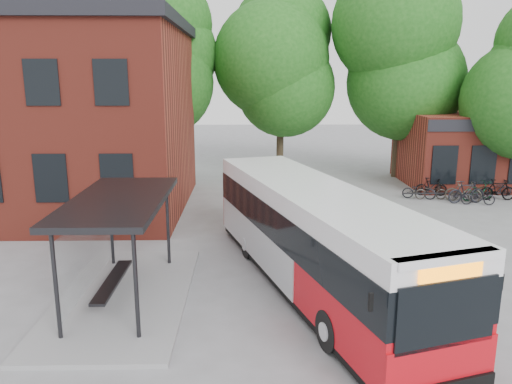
{
  "coord_description": "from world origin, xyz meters",
  "views": [
    {
      "loc": [
        -1.09,
        -13.89,
        6.0
      ],
      "look_at": [
        -0.76,
        3.34,
        2.0
      ],
      "focal_mm": 35.0,
      "sensor_mm": 36.0,
      "label": 1
    }
  ],
  "objects_px": {
    "bicycle_6": "(478,191)",
    "bicycle_1": "(431,187)",
    "bicycle_5": "(463,192)",
    "city_bus": "(313,238)",
    "bicycle_2": "(431,191)",
    "bicycle_4": "(478,197)",
    "bicycle_0": "(419,191)",
    "bicycle_7": "(498,190)",
    "bus_shelter": "(121,248)",
    "bicycle_extra_0": "(494,187)",
    "bicycle_3": "(466,192)"
  },
  "relations": [
    {
      "from": "bicycle_0",
      "to": "bicycle_5",
      "type": "relative_size",
      "value": 0.95
    },
    {
      "from": "bus_shelter",
      "to": "bicycle_3",
      "type": "distance_m",
      "value": 17.47
    },
    {
      "from": "bus_shelter",
      "to": "bicycle_4",
      "type": "height_order",
      "value": "bus_shelter"
    },
    {
      "from": "bicycle_5",
      "to": "city_bus",
      "type": "bearing_deg",
      "value": 158.56
    },
    {
      "from": "bicycle_2",
      "to": "bicycle_7",
      "type": "bearing_deg",
      "value": -92.76
    },
    {
      "from": "bicycle_1",
      "to": "bicycle_5",
      "type": "distance_m",
      "value": 1.72
    },
    {
      "from": "bicycle_6",
      "to": "bicycle_1",
      "type": "bearing_deg",
      "value": 45.71
    },
    {
      "from": "city_bus",
      "to": "bicycle_5",
      "type": "xyz_separation_m",
      "value": [
        8.71,
        9.95,
        -0.97
      ]
    },
    {
      "from": "bicycle_5",
      "to": "bicycle_7",
      "type": "distance_m",
      "value": 1.85
    },
    {
      "from": "bicycle_6",
      "to": "bicycle_2",
      "type": "bearing_deg",
      "value": 67.79
    },
    {
      "from": "city_bus",
      "to": "bicycle_6",
      "type": "relative_size",
      "value": 6.46
    },
    {
      "from": "bicycle_1",
      "to": "bicycle_3",
      "type": "distance_m",
      "value": 1.95
    },
    {
      "from": "city_bus",
      "to": "bicycle_5",
      "type": "height_order",
      "value": "city_bus"
    },
    {
      "from": "bicycle_5",
      "to": "bicycle_6",
      "type": "height_order",
      "value": "bicycle_5"
    },
    {
      "from": "bicycle_3",
      "to": "bicycle_extra_0",
      "type": "distance_m",
      "value": 2.71
    },
    {
      "from": "bicycle_2",
      "to": "bicycle_4",
      "type": "relative_size",
      "value": 1.0
    },
    {
      "from": "city_bus",
      "to": "bicycle_2",
      "type": "bearing_deg",
      "value": 38.36
    },
    {
      "from": "bicycle_0",
      "to": "bicycle_extra_0",
      "type": "height_order",
      "value": "bicycle_0"
    },
    {
      "from": "bicycle_0",
      "to": "bicycle_2",
      "type": "relative_size",
      "value": 1.03
    },
    {
      "from": "bicycle_0",
      "to": "bicycle_2",
      "type": "height_order",
      "value": "bicycle_0"
    },
    {
      "from": "bicycle_3",
      "to": "bicycle_6",
      "type": "height_order",
      "value": "bicycle_3"
    },
    {
      "from": "bus_shelter",
      "to": "bicycle_1",
      "type": "bearing_deg",
      "value": 42.81
    },
    {
      "from": "city_bus",
      "to": "bicycle_3",
      "type": "xyz_separation_m",
      "value": [
        8.73,
        9.67,
        -0.93
      ]
    },
    {
      "from": "bicycle_4",
      "to": "bicycle_6",
      "type": "distance_m",
      "value": 1.02
    },
    {
      "from": "bicycle_2",
      "to": "bicycle_7",
      "type": "height_order",
      "value": "bicycle_7"
    },
    {
      "from": "city_bus",
      "to": "bus_shelter",
      "type": "bearing_deg",
      "value": 170.69
    },
    {
      "from": "bicycle_4",
      "to": "bicycle_6",
      "type": "xyz_separation_m",
      "value": [
        0.39,
        0.94,
        0.07
      ]
    },
    {
      "from": "bicycle_1",
      "to": "bicycle_4",
      "type": "distance_m",
      "value": 2.48
    },
    {
      "from": "city_bus",
      "to": "bicycle_6",
      "type": "distance_m",
      "value": 14.07
    },
    {
      "from": "bicycle_2",
      "to": "bicycle_3",
      "type": "height_order",
      "value": "bicycle_3"
    },
    {
      "from": "bicycle_1",
      "to": "bicycle_extra_0",
      "type": "relative_size",
      "value": 0.99
    },
    {
      "from": "city_bus",
      "to": "bicycle_1",
      "type": "xyz_separation_m",
      "value": [
        7.6,
        11.27,
        -1.01
      ]
    },
    {
      "from": "bicycle_5",
      "to": "bicycle_6",
      "type": "distance_m",
      "value": 0.91
    },
    {
      "from": "bicycle_0",
      "to": "bicycle_7",
      "type": "xyz_separation_m",
      "value": [
        3.8,
        -0.35,
        0.11
      ]
    },
    {
      "from": "bicycle_1",
      "to": "bicycle_2",
      "type": "relative_size",
      "value": 1.01
    },
    {
      "from": "city_bus",
      "to": "bicycle_7",
      "type": "bearing_deg",
      "value": 27.36
    },
    {
      "from": "bicycle_1",
      "to": "bus_shelter",
      "type": "bearing_deg",
      "value": 140.66
    },
    {
      "from": "bus_shelter",
      "to": "bicycle_2",
      "type": "distance_m",
      "value": 16.87
    },
    {
      "from": "bus_shelter",
      "to": "bicycle_2",
      "type": "relative_size",
      "value": 4.49
    },
    {
      "from": "bicycle_3",
      "to": "bicycle_1",
      "type": "bearing_deg",
      "value": 29.1
    },
    {
      "from": "bicycle_4",
      "to": "bicycle_7",
      "type": "distance_m",
      "value": 1.64
    },
    {
      "from": "bicycle_1",
      "to": "bicycle_3",
      "type": "height_order",
      "value": "bicycle_3"
    },
    {
      "from": "bicycle_6",
      "to": "bicycle_extra_0",
      "type": "bearing_deg",
      "value": -70.79
    },
    {
      "from": "bicycle_extra_0",
      "to": "bicycle_0",
      "type": "bearing_deg",
      "value": 119.48
    },
    {
      "from": "bicycle_4",
      "to": "bicycle_7",
      "type": "height_order",
      "value": "bicycle_7"
    },
    {
      "from": "bicycle_7",
      "to": "bus_shelter",
      "type": "bearing_deg",
      "value": 127.4
    },
    {
      "from": "city_bus",
      "to": "bicycle_0",
      "type": "relative_size",
      "value": 7.22
    },
    {
      "from": "bicycle_1",
      "to": "bicycle_5",
      "type": "relative_size",
      "value": 0.93
    },
    {
      "from": "bus_shelter",
      "to": "city_bus",
      "type": "xyz_separation_m",
      "value": [
        5.31,
        0.7,
        0.03
      ]
    },
    {
      "from": "bicycle_2",
      "to": "bicycle_4",
      "type": "distance_m",
      "value": 2.19
    }
  ]
}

